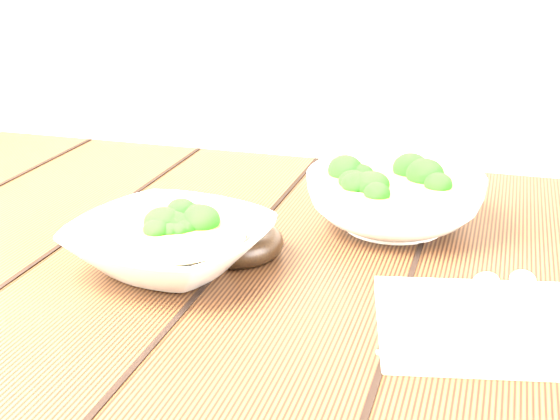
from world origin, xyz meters
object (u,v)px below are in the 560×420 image
object	(u,v)px
trivet	(235,242)
table	(249,352)
soup_bowl_front	(170,243)
napkin	(490,324)
soup_bowl_back	(394,198)

from	to	relation	value
trivet	table	bearing A→B (deg)	-27.11
table	soup_bowl_front	xyz separation A→B (m)	(-0.07, -0.04, 0.15)
table	napkin	distance (m)	0.31
soup_bowl_back	trivet	bearing A→B (deg)	-139.81
soup_bowl_back	napkin	xyz separation A→B (m)	(0.13, -0.23, -0.03)
soup_bowl_back	trivet	distance (m)	0.21
trivet	soup_bowl_back	bearing A→B (deg)	40.19
table	trivet	distance (m)	0.14
soup_bowl_back	napkin	world-z (taller)	soup_bowl_back
table	trivet	world-z (taller)	trivet
table	trivet	xyz separation A→B (m)	(-0.02, 0.01, 0.13)
soup_bowl_front	soup_bowl_back	xyz separation A→B (m)	(0.21, 0.19, 0.01)
napkin	soup_bowl_front	bearing A→B (deg)	160.39
soup_bowl_front	napkin	distance (m)	0.34
soup_bowl_front	trivet	world-z (taller)	soup_bowl_front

